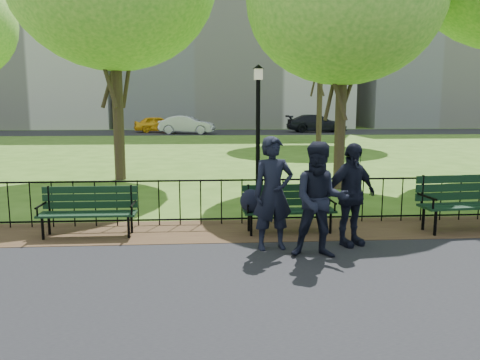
{
  "coord_description": "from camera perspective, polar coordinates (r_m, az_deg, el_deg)",
  "views": [
    {
      "loc": [
        -1.26,
        -6.88,
        2.29
      ],
      "look_at": [
        -0.67,
        1.5,
        0.96
      ],
      "focal_mm": 35.0,
      "sensor_mm": 36.0,
      "label": 1
    }
  ],
  "objects": [
    {
      "name": "ground",
      "position": [
        7.36,
        6.13,
        -9.18
      ],
      "size": [
        120.0,
        120.0,
        0.0
      ],
      "primitive_type": "plane",
      "color": "#375B17"
    },
    {
      "name": "dirt_strip",
      "position": [
        8.78,
        4.41,
        -6.07
      ],
      "size": [
        60.0,
        1.6,
        0.01
      ],
      "primitive_type": "cube",
      "color": "#321F14",
      "rests_on": "ground"
    },
    {
      "name": "far_street",
      "position": [
        41.96,
        -2.29,
        5.84
      ],
      "size": [
        70.0,
        9.0,
        0.01
      ],
      "primitive_type": "cube",
      "color": "black",
      "rests_on": "ground"
    },
    {
      "name": "iron_fence",
      "position": [
        9.15,
        3.99,
        -2.32
      ],
      "size": [
        24.06,
        0.06,
        1.0
      ],
      "color": "black",
      "rests_on": "ground"
    },
    {
      "name": "apartment_west",
      "position": [
        59.64,
        -25.69,
        18.46
      ],
      "size": [
        22.0,
        15.0,
        26.0
      ],
      "primitive_type": "cube",
      "color": "beige",
      "rests_on": "ground"
    },
    {
      "name": "apartment_east",
      "position": [
        62.05,
        23.22,
        17.27
      ],
      "size": [
        20.0,
        15.0,
        24.0
      ],
      "primitive_type": "cube",
      "color": "beige",
      "rests_on": "ground"
    },
    {
      "name": "park_bench_main",
      "position": [
        8.44,
        4.0,
        -2.71
      ],
      "size": [
        1.75,
        0.59,
        0.94
      ],
      "rotation": [
        0.0,
        0.0,
        0.04
      ],
      "color": "black",
      "rests_on": "ground"
    },
    {
      "name": "park_bench_left_a",
      "position": [
        8.71,
        -17.96,
        -3.02
      ],
      "size": [
        1.68,
        0.52,
        0.95
      ],
      "rotation": [
        0.0,
        0.0,
        0.0
      ],
      "color": "black",
      "rests_on": "ground"
    },
    {
      "name": "park_bench_right_a",
      "position": [
        9.63,
        26.17,
        -1.83
      ],
      "size": [
        2.0,
        0.78,
        1.11
      ],
      "rotation": [
        0.0,
        0.0,
        0.09
      ],
      "color": "black",
      "rests_on": "ground"
    },
    {
      "name": "lamppost",
      "position": [
        12.17,
        2.21,
        6.76
      ],
      "size": [
        0.3,
        0.3,
        3.34
      ],
      "color": "black",
      "rests_on": "ground"
    },
    {
      "name": "tree_near_e",
      "position": [
        13.54,
        12.6,
        20.63
      ],
      "size": [
        5.24,
        5.24,
        7.31
      ],
      "color": "#2D2116",
      "rests_on": "ground"
    },
    {
      "name": "tree_far_e",
      "position": [
        29.11,
        9.95,
        19.46
      ],
      "size": [
        7.91,
        7.91,
        11.02
      ],
      "color": "#2D2116",
      "rests_on": "ground"
    },
    {
      "name": "person_left",
      "position": [
        7.44,
        4.05,
        -1.64
      ],
      "size": [
        0.73,
        0.54,
        1.81
      ],
      "primitive_type": "imported",
      "rotation": [
        0.0,
        0.0,
        0.17
      ],
      "color": "black",
      "rests_on": "asphalt_path"
    },
    {
      "name": "person_mid",
      "position": [
        7.13,
        9.75,
        -2.45
      ],
      "size": [
        0.9,
        0.55,
        1.76
      ],
      "primitive_type": "imported",
      "rotation": [
        0.0,
        0.0,
        -0.12
      ],
      "color": "black",
      "rests_on": "asphalt_path"
    },
    {
      "name": "person_right",
      "position": [
        7.86,
        13.35,
        -1.74
      ],
      "size": [
        1.07,
        0.78,
        1.7
      ],
      "primitive_type": "imported",
      "rotation": [
        0.0,
        0.0,
        0.42
      ],
      "color": "black",
      "rests_on": "asphalt_path"
    },
    {
      "name": "taxi",
      "position": [
        42.42,
        -9.97,
        6.72
      ],
      "size": [
        4.46,
        2.64,
        1.42
      ],
      "primitive_type": "imported",
      "rotation": [
        0.0,
        0.0,
        1.81
      ],
      "color": "yellow",
      "rests_on": "far_street"
    },
    {
      "name": "sedan_silver",
      "position": [
        39.51,
        -6.48,
        6.71
      ],
      "size": [
        4.81,
        2.43,
        1.51
      ],
      "primitive_type": "imported",
      "rotation": [
        0.0,
        0.0,
        1.38
      ],
      "color": "#AFB1B7",
      "rests_on": "far_street"
    },
    {
      "name": "sedan_dark",
      "position": [
        42.57,
        9.33,
        6.83
      ],
      "size": [
        5.4,
        2.28,
        1.56
      ],
      "primitive_type": "imported",
      "rotation": [
        0.0,
        0.0,
        1.59
      ],
      "color": "black",
      "rests_on": "far_street"
    }
  ]
}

